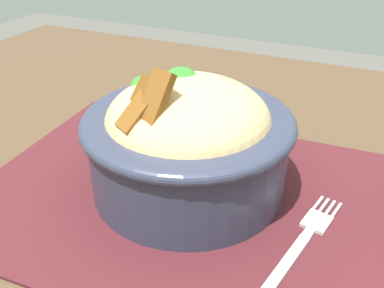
{
  "coord_description": "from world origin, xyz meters",
  "views": [
    {
      "loc": [
        0.15,
        -0.31,
        1.04
      ],
      "look_at": [
        0.0,
        0.01,
        0.83
      ],
      "focal_mm": 40.64,
      "sensor_mm": 36.0,
      "label": 1
    }
  ],
  "objects": [
    {
      "name": "fork",
      "position": [
        0.12,
        -0.02,
        0.78
      ],
      "size": [
        0.04,
        0.14,
        0.0
      ],
      "color": "silver",
      "rests_on": "placemat"
    },
    {
      "name": "table",
      "position": [
        0.0,
        0.0,
        0.71
      ],
      "size": [
        1.1,
        0.89,
        0.78
      ],
      "color": "#4C3826",
      "rests_on": "ground_plane"
    },
    {
      "name": "bowl",
      "position": [
        0.0,
        0.01,
        0.84
      ],
      "size": [
        0.2,
        0.2,
        0.14
      ],
      "color": "#2D3347",
      "rests_on": "placemat"
    },
    {
      "name": "placemat",
      "position": [
        0.03,
        -0.0,
        0.78
      ],
      "size": [
        0.47,
        0.32,
        0.0
      ],
      "primitive_type": "cube",
      "rotation": [
        0.0,
        0.0,
        0.04
      ],
      "color": "#47191E",
      "rests_on": "table"
    }
  ]
}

